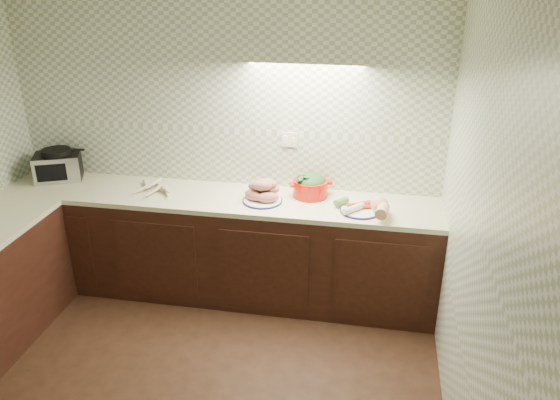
% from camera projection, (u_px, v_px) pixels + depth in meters
% --- Properties ---
extents(room, '(3.60, 3.60, 2.60)m').
position_uv_depth(room, '(126.00, 181.00, 2.78)').
color(room, black).
rests_on(room, ground).
extents(counter, '(3.60, 3.60, 0.90)m').
position_uv_depth(counter, '(98.00, 290.00, 3.98)').
color(counter, black).
rests_on(counter, ground).
extents(toaster_oven, '(0.46, 0.42, 0.27)m').
position_uv_depth(toaster_oven, '(58.00, 165.00, 4.72)').
color(toaster_oven, black).
rests_on(toaster_oven, counter).
extents(parsnip_pile, '(0.30, 0.34, 0.08)m').
position_uv_depth(parsnip_pile, '(155.00, 190.00, 4.46)').
color(parsnip_pile, beige).
rests_on(parsnip_pile, counter).
extents(sweet_potato_plate, '(0.32, 0.32, 0.19)m').
position_uv_depth(sweet_potato_plate, '(263.00, 192.00, 4.30)').
color(sweet_potato_plate, '#141446').
rests_on(sweet_potato_plate, counter).
extents(onion_bowl, '(0.15, 0.15, 0.12)m').
position_uv_depth(onion_bowl, '(263.00, 188.00, 4.46)').
color(onion_bowl, black).
rests_on(onion_bowl, counter).
extents(dutch_oven, '(0.36, 0.36, 0.20)m').
position_uv_depth(dutch_oven, '(311.00, 185.00, 4.39)').
color(dutch_oven, red).
rests_on(dutch_oven, counter).
extents(veg_plate, '(0.46, 0.33, 0.14)m').
position_uv_depth(veg_plate, '(369.00, 206.00, 4.12)').
color(veg_plate, '#141446').
rests_on(veg_plate, counter).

